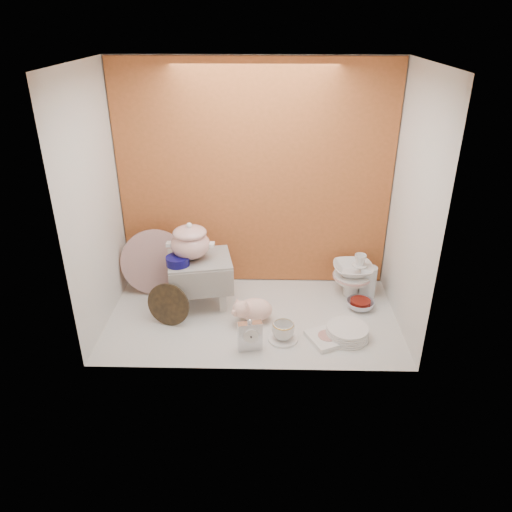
{
  "coord_description": "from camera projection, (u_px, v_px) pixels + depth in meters",
  "views": [
    {
      "loc": [
        0.08,
        -2.57,
        1.71
      ],
      "look_at": [
        0.02,
        0.02,
        0.42
      ],
      "focal_mm": 34.16,
      "sensor_mm": 36.0,
      "label": 1
    }
  ],
  "objects": [
    {
      "name": "mantel_clock",
      "position": [
        250.0,
        335.0,
        2.73
      ],
      "size": [
        0.14,
        0.08,
        0.2
      ],
      "primitive_type": "cube",
      "rotation": [
        0.0,
        0.0,
        0.22
      ],
      "color": "silver",
      "rests_on": "ground"
    },
    {
      "name": "lacquer_tray",
      "position": [
        168.0,
        305.0,
        2.94
      ],
      "size": [
        0.28,
        0.12,
        0.27
      ],
      "primitive_type": null,
      "rotation": [
        0.0,
        0.0,
        -0.25
      ],
      "color": "black",
      "rests_on": "ground"
    },
    {
      "name": "gold_rim_teacup",
      "position": [
        283.0,
        331.0,
        2.82
      ],
      "size": [
        0.17,
        0.17,
        0.1
      ],
      "primitive_type": "imported",
      "rotation": [
        0.0,
        0.0,
        0.42
      ],
      "color": "white",
      "rests_on": "teacup_saucer"
    },
    {
      "name": "soup_tureen",
      "position": [
        190.0,
        241.0,
        3.0
      ],
      "size": [
        0.36,
        0.36,
        0.24
      ],
      "primitive_type": null,
      "rotation": [
        0.0,
        0.0,
        0.32
      ],
      "color": "white",
      "rests_on": "step_stool"
    },
    {
      "name": "niche_shell",
      "position": [
        253.0,
        165.0,
        2.81
      ],
      "size": [
        1.86,
        1.03,
        1.53
      ],
      "color": "#B95C2E",
      "rests_on": "ground"
    },
    {
      "name": "clear_glass_vase",
      "position": [
        368.0,
        282.0,
        3.25
      ],
      "size": [
        0.13,
        0.13,
        0.22
      ],
      "primitive_type": "cylinder",
      "rotation": [
        0.0,
        0.0,
        -0.28
      ],
      "color": "silver",
      "rests_on": "ground"
    },
    {
      "name": "blue_white_vase",
      "position": [
        192.0,
        270.0,
        3.33
      ],
      "size": [
        0.33,
        0.33,
        0.27
      ],
      "primitive_type": "imported",
      "rotation": [
        0.0,
        0.0,
        0.29
      ],
      "color": "white",
      "rests_on": "ground"
    },
    {
      "name": "lattice_dish",
      "position": [
        328.0,
        338.0,
        2.84
      ],
      "size": [
        0.28,
        0.28,
        0.03
      ],
      "primitive_type": "cube",
      "rotation": [
        0.0,
        0.0,
        0.43
      ],
      "color": "white",
      "rests_on": "ground"
    },
    {
      "name": "floral_platter",
      "position": [
        155.0,
        262.0,
        3.26
      ],
      "size": [
        0.46,
        0.19,
        0.44
      ],
      "primitive_type": null,
      "rotation": [
        0.0,
        0.0,
        0.17
      ],
      "color": "silver",
      "rests_on": "ground"
    },
    {
      "name": "cobalt_bowl",
      "position": [
        178.0,
        261.0,
        2.97
      ],
      "size": [
        0.19,
        0.19,
        0.05
      ],
      "primitive_type": "cylinder",
      "rotation": [
        0.0,
        0.0,
        0.43
      ],
      "color": "#0E0B52",
      "rests_on": "step_stool"
    },
    {
      "name": "dinner_plate_stack",
      "position": [
        347.0,
        332.0,
        2.85
      ],
      "size": [
        0.34,
        0.34,
        0.07
      ],
      "primitive_type": "cylinder",
      "rotation": [
        0.0,
        0.0,
        -0.41
      ],
      "color": "white",
      "rests_on": "ground"
    },
    {
      "name": "plush_pig",
      "position": [
        255.0,
        309.0,
        3.0
      ],
      "size": [
        0.3,
        0.23,
        0.16
      ],
      "primitive_type": "ellipsoid",
      "rotation": [
        0.0,
        0.0,
        0.19
      ],
      "color": "beige",
      "rests_on": "ground"
    },
    {
      "name": "step_stool",
      "position": [
        201.0,
        281.0,
        3.13
      ],
      "size": [
        0.45,
        0.41,
        0.33
      ],
      "primitive_type": null,
      "rotation": [
        0.0,
        0.0,
        0.19
      ],
      "color": "silver",
      "rests_on": "ground"
    },
    {
      "name": "porcelain_tower",
      "position": [
        352.0,
        274.0,
        3.25
      ],
      "size": [
        0.33,
        0.33,
        0.3
      ],
      "primitive_type": null,
      "rotation": [
        0.0,
        0.0,
        0.28
      ],
      "color": "white",
      "rests_on": "ground"
    },
    {
      "name": "crystal_bowl",
      "position": [
        360.0,
        305.0,
        3.14
      ],
      "size": [
        0.21,
        0.21,
        0.06
      ],
      "primitive_type": "imported",
      "rotation": [
        0.0,
        0.0,
        -0.17
      ],
      "color": "silver",
      "rests_on": "ground"
    },
    {
      "name": "teacup_saucer",
      "position": [
        283.0,
        339.0,
        2.85
      ],
      "size": [
        0.21,
        0.21,
        0.01
      ],
      "primitive_type": "cylinder",
      "rotation": [
        0.0,
        0.0,
        -0.25
      ],
      "color": "white",
      "rests_on": "ground"
    },
    {
      "name": "ground",
      "position": [
        253.0,
        317.0,
        3.06
      ],
      "size": [
        1.8,
        1.8,
        0.0
      ],
      "primitive_type": "plane",
      "color": "silver",
      "rests_on": "ground"
    }
  ]
}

